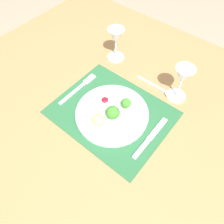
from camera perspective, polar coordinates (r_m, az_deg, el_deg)
ground_plane at (r=1.51m, az=-0.04°, el=-16.76°), size 8.00×8.00×0.00m
dining_table at (r=0.90m, az=-0.06°, el=-2.87°), size 1.48×1.28×0.75m
placemat at (r=0.83m, az=-0.07°, el=-0.15°), size 0.43×0.34×0.00m
dinner_plate at (r=0.81m, az=-0.13°, el=-0.23°), size 0.27×0.27×0.08m
fork at (r=0.92m, az=-8.28°, el=6.52°), size 0.02×0.20×0.01m
knife at (r=0.78m, az=9.47°, el=-7.30°), size 0.02×0.20×0.01m
spoon at (r=0.92m, az=13.56°, el=5.36°), size 0.19×0.04×0.01m
wine_glass_near at (r=0.85m, az=17.96°, el=8.51°), size 0.08×0.08×0.15m
wine_glass_far at (r=0.99m, az=1.04°, el=18.62°), size 0.08×0.08×0.15m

